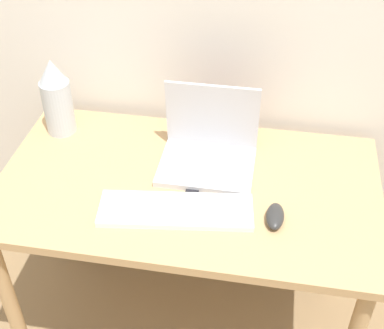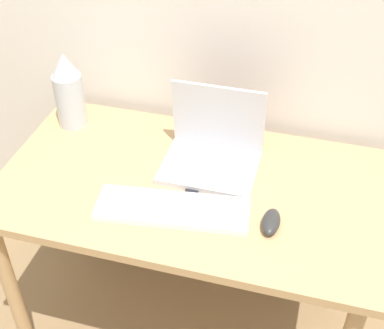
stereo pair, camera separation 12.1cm
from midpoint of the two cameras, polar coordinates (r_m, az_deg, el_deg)
desk at (r=1.76m, az=-2.44°, el=-4.59°), size 1.21×0.68×0.78m
laptop at (r=1.73m, az=-0.22°, el=1.69°), size 0.30×0.25×0.26m
keyboard at (r=1.58m, az=-3.94°, el=-4.95°), size 0.47×0.20×0.02m
mouse at (r=1.56m, az=6.66°, el=-5.58°), size 0.05×0.11×0.04m
vase at (r=1.91m, az=-16.05°, el=6.85°), size 0.10×0.10×0.28m
mp3_player at (r=1.65m, az=-2.10°, el=-3.01°), size 0.04×0.06×0.01m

